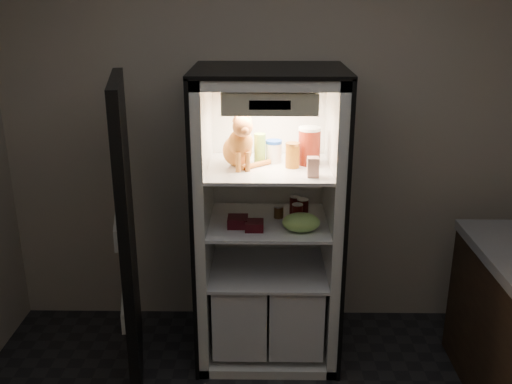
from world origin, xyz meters
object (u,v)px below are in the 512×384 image
(salsa_jar, at_px, (292,155))
(grape_bag, at_px, (301,222))
(mayo_tub, at_px, (274,151))
(soda_can_a, at_px, (295,205))
(condiment_jar, at_px, (279,212))
(berry_box_left, at_px, (238,222))
(parmesan_shaker, at_px, (260,149))
(soda_can_c, at_px, (297,214))
(berry_box_right, at_px, (254,226))
(tabby_cat, at_px, (239,145))
(refrigerator, at_px, (268,238))
(cream_carton, at_px, (313,167))
(pepper_jar, at_px, (309,146))
(soda_can_b, at_px, (303,209))

(salsa_jar, relative_size, grape_bag, 0.67)
(mayo_tub, bearing_deg, soda_can_a, 1.50)
(condiment_jar, distance_m, berry_box_left, 0.29)
(parmesan_shaker, height_order, condiment_jar, parmesan_shaker)
(soda_can_c, bearing_deg, berry_box_right, -157.90)
(tabby_cat, distance_m, condiment_jar, 0.51)
(refrigerator, height_order, condiment_jar, refrigerator)
(cream_carton, distance_m, condiment_jar, 0.47)
(berry_box_right, bearing_deg, mayo_tub, 64.88)
(pepper_jar, height_order, soda_can_c, pepper_jar)
(tabby_cat, distance_m, soda_can_c, 0.55)
(cream_carton, xyz_separation_m, soda_can_b, (-0.04, 0.22, -0.34))
(refrigerator, xyz_separation_m, mayo_tub, (0.03, 0.04, 0.57))
(pepper_jar, bearing_deg, cream_carton, -89.16)
(salsa_jar, height_order, condiment_jar, salsa_jar)
(cream_carton, bearing_deg, condiment_jar, 127.58)
(cream_carton, relative_size, soda_can_a, 0.91)
(parmesan_shaker, relative_size, berry_box_left, 1.52)
(cream_carton, bearing_deg, refrigerator, 134.89)
(mayo_tub, distance_m, berry_box_left, 0.49)
(cream_carton, height_order, berry_box_left, cream_carton)
(refrigerator, bearing_deg, berry_box_left, -140.22)
(parmesan_shaker, distance_m, salsa_jar, 0.22)
(mayo_tub, height_order, soda_can_b, mayo_tub)
(parmesan_shaker, relative_size, pepper_jar, 0.80)
(pepper_jar, relative_size, berry_box_right, 2.09)
(pepper_jar, height_order, berry_box_right, pepper_jar)
(mayo_tub, distance_m, cream_carton, 0.36)
(parmesan_shaker, xyz_separation_m, mayo_tub, (0.09, 0.02, -0.02))
(pepper_jar, height_order, berry_box_left, pepper_jar)
(cream_carton, distance_m, berry_box_right, 0.51)
(refrigerator, bearing_deg, pepper_jar, 0.05)
(refrigerator, xyz_separation_m, condiment_jar, (0.06, -0.01, 0.19))
(salsa_jar, distance_m, grape_bag, 0.40)
(grape_bag, bearing_deg, salsa_jar, 108.71)
(soda_can_c, height_order, berry_box_right, soda_can_c)
(soda_can_b, bearing_deg, condiment_jar, 171.30)
(condiment_jar, bearing_deg, pepper_jar, 3.35)
(cream_carton, bearing_deg, berry_box_left, 167.78)
(salsa_jar, distance_m, condiment_jar, 0.40)
(refrigerator, bearing_deg, condiment_jar, -9.11)
(soda_can_a, height_order, soda_can_c, soda_can_c)
(mayo_tub, xyz_separation_m, salsa_jar, (0.11, -0.11, 0.01))
(tabby_cat, relative_size, grape_bag, 1.59)
(parmesan_shaker, xyz_separation_m, berry_box_right, (-0.03, -0.23, -0.42))
(parmesan_shaker, height_order, pepper_jar, pepper_jar)
(soda_can_a, bearing_deg, condiment_jar, -152.33)
(mayo_tub, height_order, salsa_jar, salsa_jar)
(salsa_jar, height_order, grape_bag, salsa_jar)
(pepper_jar, distance_m, condiment_jar, 0.46)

